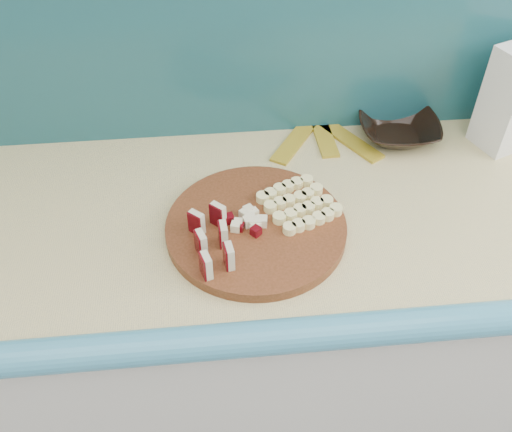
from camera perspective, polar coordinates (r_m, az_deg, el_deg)
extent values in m
cube|color=silver|center=(1.51, 0.25, -12.58)|extent=(2.20, 0.60, 0.88)
cube|color=#E2D084|center=(1.16, 0.32, -0.10)|extent=(2.20, 0.60, 0.03)
cube|color=teal|center=(0.97, 2.17, -12.47)|extent=(2.20, 0.06, 0.03)
cube|color=teal|center=(1.24, -1.06, 18.15)|extent=(2.20, 0.02, 0.50)
cylinder|color=#44230E|center=(1.10, 0.00, -1.16)|extent=(0.46, 0.46, 0.02)
cube|color=beige|center=(0.99, -4.94, -4.93)|extent=(0.02, 0.03, 0.05)
cube|color=#4B050B|center=(0.99, -5.35, -5.10)|extent=(0.02, 0.03, 0.05)
cube|color=beige|center=(1.03, -5.45, -2.70)|extent=(0.02, 0.03, 0.05)
cube|color=#4B050B|center=(1.03, -5.84, -2.86)|extent=(0.02, 0.03, 0.05)
cube|color=beige|center=(1.07, -5.92, -0.63)|extent=(0.02, 0.03, 0.05)
cube|color=#4B050B|center=(1.07, -6.30, -0.78)|extent=(0.02, 0.03, 0.05)
cube|color=beige|center=(1.01, -2.65, -4.02)|extent=(0.02, 0.03, 0.05)
cube|color=#4B050B|center=(1.00, -3.05, -4.18)|extent=(0.02, 0.03, 0.05)
cube|color=beige|center=(1.04, -3.23, -1.85)|extent=(0.02, 0.03, 0.05)
cube|color=#4B050B|center=(1.04, -3.62, -2.00)|extent=(0.02, 0.03, 0.05)
cube|color=beige|center=(1.08, -3.78, 0.17)|extent=(0.02, 0.03, 0.05)
cube|color=#4B050B|center=(1.08, -4.15, 0.03)|extent=(0.02, 0.03, 0.05)
cube|color=#F5EFC4|center=(1.08, -0.63, -0.67)|extent=(0.02, 0.02, 0.02)
cube|color=#F5EFC4|center=(1.09, -0.50, -0.39)|extent=(0.02, 0.02, 0.02)
cube|color=#4B050B|center=(1.10, -0.66, -0.06)|extent=(0.02, 0.02, 0.02)
cube|color=#F5EFC4|center=(1.09, -1.02, -0.47)|extent=(0.02, 0.02, 0.02)
cube|color=#F5EFC4|center=(1.09, -1.37, -0.29)|extent=(0.02, 0.02, 0.02)
cube|color=#F5EFC4|center=(1.09, -1.90, -0.28)|extent=(0.02, 0.02, 0.02)
cube|color=#F5EFC4|center=(1.08, -1.52, -0.69)|extent=(0.02, 0.02, 0.02)
cube|color=#F5EFC4|center=(1.08, -1.90, -0.88)|extent=(0.02, 0.02, 0.02)
cube|color=#4B050B|center=(1.07, -2.12, -1.25)|extent=(0.02, 0.02, 0.02)
cube|color=#F5EFC4|center=(1.07, -1.39, -1.17)|extent=(0.02, 0.02, 0.02)
cube|color=#F5EFC4|center=(1.07, -1.27, -1.51)|extent=(0.02, 0.02, 0.02)
cube|color=#F5EFC4|center=(1.08, -0.93, -1.08)|extent=(0.02, 0.02, 0.02)
cube|color=#F5EFC4|center=(1.07, -0.61, -1.27)|extent=(0.02, 0.02, 0.02)
cube|color=#F5EFC4|center=(1.07, -0.10, -1.30)|extent=(0.02, 0.02, 0.02)
cube|color=#4B050B|center=(1.08, -0.51, -0.90)|extent=(0.02, 0.02, 0.02)
cube|color=#F5EFC4|center=(1.08, -0.13, -0.74)|extent=(0.02, 0.02, 0.02)
cylinder|color=#FBF099|center=(1.07, 3.40, -1.38)|extent=(0.03, 0.03, 0.02)
cylinder|color=#FBF099|center=(1.08, 4.34, -0.99)|extent=(0.03, 0.03, 0.02)
cylinder|color=#FBF099|center=(1.09, 5.28, -0.62)|extent=(0.03, 0.03, 0.02)
cylinder|color=#FBF099|center=(1.10, 6.19, -0.24)|extent=(0.03, 0.03, 0.02)
cylinder|color=#FBF099|center=(1.11, 7.09, 0.12)|extent=(0.03, 0.03, 0.02)
cylinder|color=#FBF099|center=(1.12, 7.98, 0.48)|extent=(0.03, 0.03, 0.02)
cylinder|color=#FBF099|center=(1.09, 2.44, -0.24)|extent=(0.03, 0.03, 0.02)
cylinder|color=#FBF099|center=(1.10, 3.38, 0.13)|extent=(0.03, 0.03, 0.02)
cylinder|color=#FBF099|center=(1.11, 4.30, 0.49)|extent=(0.03, 0.03, 0.02)
cylinder|color=#FBF099|center=(1.12, 5.21, 0.85)|extent=(0.03, 0.03, 0.02)
cylinder|color=#FBF099|center=(1.13, 6.10, 1.20)|extent=(0.03, 0.03, 0.02)
cylinder|color=#FBF099|center=(1.14, 6.98, 1.54)|extent=(0.03, 0.03, 0.02)
cylinder|color=#FBF099|center=(1.12, 1.53, 0.85)|extent=(0.03, 0.03, 0.02)
cylinder|color=#FBF099|center=(1.12, 2.45, 1.21)|extent=(0.03, 0.03, 0.02)
cylinder|color=#FBF099|center=(1.13, 3.36, 1.55)|extent=(0.03, 0.03, 0.02)
cylinder|color=#FBF099|center=(1.14, 4.26, 1.90)|extent=(0.03, 0.03, 0.02)
cylinder|color=#FBF099|center=(1.15, 5.14, 2.23)|extent=(0.03, 0.03, 0.02)
cylinder|color=#FBF099|center=(1.16, 6.01, 2.57)|extent=(0.03, 0.03, 0.02)
cylinder|color=#FBF099|center=(1.14, 0.64, 1.90)|extent=(0.03, 0.03, 0.02)
cylinder|color=#FBF099|center=(1.15, 1.56, 2.24)|extent=(0.03, 0.03, 0.02)
cylinder|color=#FBF099|center=(1.15, 2.46, 2.58)|extent=(0.03, 0.03, 0.02)
cylinder|color=#FBF099|center=(1.16, 3.35, 2.91)|extent=(0.03, 0.03, 0.02)
cylinder|color=#FBF099|center=(1.17, 4.22, 3.23)|extent=(0.03, 0.03, 0.02)
cylinder|color=#FBF099|center=(1.18, 5.08, 3.55)|extent=(0.03, 0.03, 0.02)
imported|color=black|center=(1.37, 14.06, 8.47)|extent=(0.19, 0.19, 0.05)
cube|color=gold|center=(1.33, 3.93, 7.54)|extent=(0.13, 0.18, 0.01)
cube|color=gold|center=(1.36, 6.69, 8.24)|extent=(0.05, 0.18, 0.01)
cube|color=gold|center=(1.35, 9.37, 7.48)|extent=(0.13, 0.18, 0.01)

